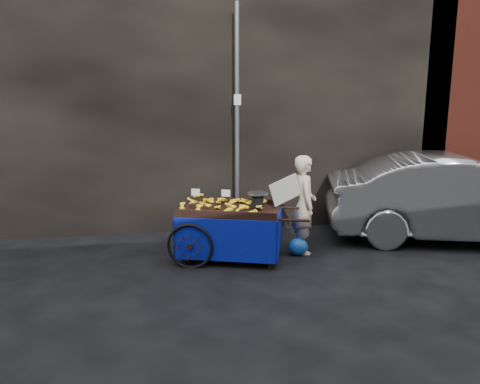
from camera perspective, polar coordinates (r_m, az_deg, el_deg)
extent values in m
plane|color=black|center=(7.30, -1.08, -8.11)|extent=(80.00, 80.00, 0.00)
cube|color=black|center=(9.40, -9.68, 11.71)|extent=(11.00, 2.00, 5.00)
cube|color=#591E14|center=(11.42, 25.71, 10.71)|extent=(3.00, 2.00, 5.00)
cylinder|color=slate|center=(8.21, -0.37, 8.40)|extent=(0.08, 0.08, 4.00)
cube|color=white|center=(8.15, -0.32, 11.19)|extent=(0.12, 0.02, 0.18)
cube|color=black|center=(7.12, -1.21, -2.39)|extent=(1.70, 1.34, 0.06)
cube|color=black|center=(7.52, -0.64, -1.11)|extent=(1.42, 0.49, 0.09)
cube|color=black|center=(6.69, -1.85, -2.75)|extent=(1.42, 0.49, 0.09)
cube|color=black|center=(6.79, 3.70, -6.37)|extent=(0.06, 0.06, 0.74)
cube|color=black|center=(7.49, 4.20, -4.63)|extent=(0.06, 0.06, 0.74)
cylinder|color=black|center=(6.67, 6.52, -3.45)|extent=(0.45, 0.18, 0.04)
cylinder|color=black|center=(7.38, 6.75, -1.96)|extent=(0.45, 0.18, 0.04)
torus|color=black|center=(6.87, -6.13, -6.60)|extent=(0.67, 0.26, 0.69)
torus|color=black|center=(7.80, -4.26, -4.33)|extent=(0.67, 0.26, 0.69)
cylinder|color=black|center=(7.33, -5.14, -5.39)|extent=(0.37, 1.00, 0.05)
cube|color=#070A81|center=(6.76, -1.88, -5.94)|extent=(1.45, 0.49, 0.63)
cube|color=#070A81|center=(7.65, -0.59, -3.82)|extent=(1.45, 0.49, 0.63)
cube|color=#070A81|center=(7.36, -6.98, -4.53)|extent=(0.32, 0.92, 0.63)
cube|color=#070A81|center=(7.12, 4.79, -5.06)|extent=(0.32, 0.92, 0.63)
cube|color=black|center=(7.07, 2.18, -1.18)|extent=(0.20, 0.17, 0.15)
cylinder|color=silver|center=(7.04, 2.19, -0.15)|extent=(0.40, 0.40, 0.03)
cube|color=white|center=(7.06, -5.44, -0.02)|extent=(0.13, 0.05, 0.10)
cube|color=white|center=(6.96, -1.74, -0.14)|extent=(0.13, 0.05, 0.10)
imported|color=beige|center=(7.46, 7.84, -1.51)|extent=(0.42, 0.60, 1.56)
cube|color=#B9BAB2|center=(7.21, 5.54, 0.27)|extent=(0.56, 0.20, 0.50)
ellipsoid|color=blue|center=(7.46, 7.10, -6.64)|extent=(0.31, 0.25, 0.28)
imported|color=silver|center=(8.87, 25.30, -0.72)|extent=(4.74, 2.71, 1.48)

